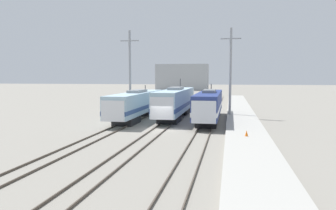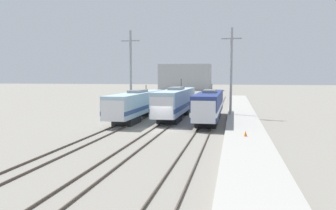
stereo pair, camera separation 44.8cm
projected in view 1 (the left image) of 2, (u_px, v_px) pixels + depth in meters
The scene contains 12 objects.
ground_plane at pixel (160, 130), 35.93m from camera, with size 400.00×400.00×0.00m, color gray.
rail_pair_far_left at pixel (117, 128), 36.83m from camera, with size 1.51×120.00×0.15m.
rail_pair_center at pixel (159, 129), 35.92m from camera, with size 1.51×120.00×0.15m.
rail_pair_far_right at pixel (204, 130), 35.01m from camera, with size 1.51×120.00×0.15m.
locomotive_far_left at pixel (137, 104), 44.37m from camera, with size 2.92×19.38×4.55m.
locomotive_center at pixel (175, 102), 45.88m from camera, with size 3.01×19.41×5.48m.
locomotive_far_right at pixel (209, 105), 42.37m from camera, with size 2.84×18.51×4.78m.
catenary_tower_left at pixel (130, 72), 49.09m from camera, with size 2.85×0.35×12.65m.
catenary_tower_right at pixel (230, 71), 46.33m from camera, with size 2.85×0.35×12.65m.
platform at pixel (245, 130), 34.20m from camera, with size 4.00×120.00×0.43m.
traffic_cone at pixel (247, 133), 29.68m from camera, with size 0.30×0.30×0.52m.
depot_building at pixel (182, 77), 138.09m from camera, with size 21.68×8.18×10.91m.
Camera 1 is at (7.56, -34.75, 5.85)m, focal length 35.00 mm.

